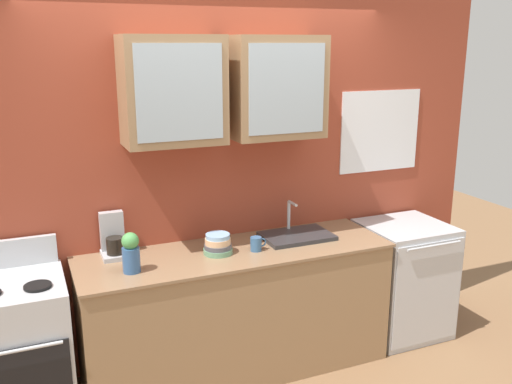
{
  "coord_description": "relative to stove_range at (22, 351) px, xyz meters",
  "views": [
    {
      "loc": [
        -1.28,
        -3.35,
        2.26
      ],
      "look_at": [
        0.14,
        0.0,
        1.3
      ],
      "focal_mm": 39.39,
      "sensor_mm": 36.0,
      "label": 1
    }
  ],
  "objects": [
    {
      "name": "dishwasher",
      "position": [
        2.81,
        -0.0,
        -0.01
      ],
      "size": [
        0.64,
        0.64,
        0.9
      ],
      "color": "silver",
      "rests_on": "ground_plane"
    },
    {
      "name": "coffee_maker",
      "position": [
        0.62,
        0.23,
        0.55
      ],
      "size": [
        0.17,
        0.2,
        0.29
      ],
      "color": "#B7B7BC",
      "rests_on": "counter"
    },
    {
      "name": "back_wall_unit",
      "position": [
        1.4,
        0.33,
        1.08
      ],
      "size": [
        4.31,
        0.44,
        2.87
      ],
      "color": "#993D28",
      "rests_on": "ground_plane"
    },
    {
      "name": "sink_faucet",
      "position": [
        1.89,
        0.07,
        0.46
      ],
      "size": [
        0.5,
        0.33,
        0.25
      ],
      "color": "#2D2D30",
      "rests_on": "counter"
    },
    {
      "name": "vase",
      "position": [
        0.67,
        -0.09,
        0.57
      ],
      "size": [
        0.11,
        0.11,
        0.25
      ],
      "color": "#33598C",
      "rests_on": "counter"
    },
    {
      "name": "counter",
      "position": [
        1.4,
        0.0,
        -0.01
      ],
      "size": [
        2.14,
        0.65,
        0.9
      ],
      "color": "#93704C",
      "rests_on": "ground_plane"
    },
    {
      "name": "cup_near_sink",
      "position": [
        1.52,
        -0.06,
        0.49
      ],
      "size": [
        0.11,
        0.08,
        0.1
      ],
      "color": "#38608C",
      "rests_on": "counter"
    },
    {
      "name": "bowl_stack",
      "position": [
        1.26,
        -0.01,
        0.51
      ],
      "size": [
        0.2,
        0.2,
        0.14
      ],
      "color": "#669972",
      "rests_on": "counter"
    },
    {
      "name": "stove_range",
      "position": [
        0.0,
        0.0,
        0.0
      ],
      "size": [
        0.56,
        0.65,
        1.08
      ],
      "color": "silver",
      "rests_on": "ground_plane"
    },
    {
      "name": "ground_plane",
      "position": [
        1.4,
        0.0,
        -0.46
      ],
      "size": [
        10.0,
        10.0,
        0.0
      ],
      "primitive_type": "plane",
      "color": "brown"
    }
  ]
}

